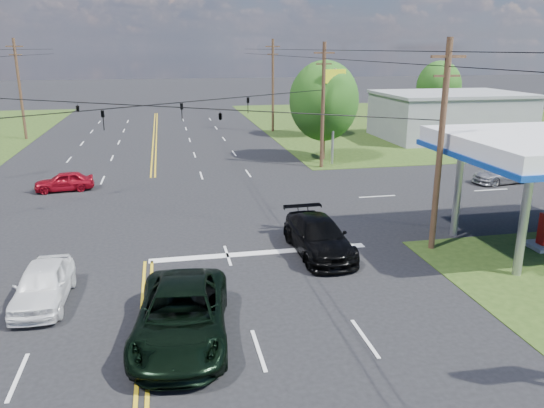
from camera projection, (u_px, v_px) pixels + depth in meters
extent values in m
plane|color=black|center=(151.00, 210.00, 30.86)|extent=(280.00, 280.00, 0.00)
cube|color=#233B13|center=(435.00, 122.00, 67.64)|extent=(46.00, 48.00, 0.03)
cube|color=silver|center=(260.00, 253.00, 24.30)|extent=(10.00, 0.50, 0.02)
cube|color=gray|center=(449.00, 117.00, 54.79)|extent=(14.00, 10.00, 4.40)
cylinder|color=#A5A5AA|center=(524.00, 222.00, 21.33)|extent=(0.36, 0.36, 4.65)
cylinder|color=#A5A5AA|center=(458.00, 190.00, 26.03)|extent=(0.36, 0.36, 4.65)
cylinder|color=#432C1C|center=(440.00, 149.00, 23.55)|extent=(0.28, 0.28, 9.50)
cube|color=#432C1C|center=(449.00, 57.00, 22.43)|extent=(1.60, 0.12, 0.12)
cube|color=#432C1C|center=(447.00, 76.00, 22.66)|extent=(1.20, 0.10, 0.10)
cylinder|color=#432C1C|center=(323.00, 106.00, 40.47)|extent=(0.28, 0.28, 9.50)
cube|color=#432C1C|center=(324.00, 53.00, 39.35)|extent=(1.60, 0.12, 0.12)
cube|color=#432C1C|center=(324.00, 64.00, 39.58)|extent=(1.20, 0.10, 0.10)
cylinder|color=#432C1C|center=(20.00, 90.00, 53.27)|extent=(0.28, 0.28, 10.00)
cube|color=#432C1C|center=(14.00, 46.00, 52.08)|extent=(1.60, 0.12, 0.12)
cube|color=#432C1C|center=(15.00, 55.00, 52.30)|extent=(1.20, 0.10, 0.10)
cylinder|color=#432C1C|center=(273.00, 86.00, 58.25)|extent=(0.28, 0.28, 10.00)
cube|color=#432C1C|center=(273.00, 46.00, 57.06)|extent=(1.60, 0.12, 0.12)
cube|color=#432C1C|center=(273.00, 54.00, 57.29)|extent=(1.20, 0.10, 0.10)
imported|color=black|center=(103.00, 120.00, 27.57)|extent=(0.17, 0.21, 1.05)
imported|color=black|center=(182.00, 112.00, 31.08)|extent=(0.17, 0.21, 1.05)
imported|color=black|center=(248.00, 105.00, 34.80)|extent=(0.17, 0.21, 1.05)
imported|color=black|center=(78.00, 107.00, 31.04)|extent=(1.24, 0.26, 0.50)
imported|color=black|center=(220.00, 115.00, 27.46)|extent=(1.24, 0.26, 0.50)
cylinder|color=black|center=(383.00, 51.00, 28.96)|extent=(0.04, 100.00, 0.04)
cylinder|color=black|center=(383.00, 62.00, 29.12)|extent=(0.04, 100.00, 0.04)
cylinder|color=#432C1C|center=(323.00, 140.00, 44.36)|extent=(0.36, 0.36, 3.30)
ellipsoid|color=#124415|center=(324.00, 101.00, 43.44)|extent=(5.70, 5.70, 6.60)
cylinder|color=#432C1C|center=(313.00, 123.00, 56.17)|extent=(0.36, 0.36, 2.86)
ellipsoid|color=#124415|center=(313.00, 96.00, 55.38)|extent=(4.94, 4.94, 5.72)
cylinder|color=#432C1C|center=(437.00, 111.00, 65.14)|extent=(0.36, 0.36, 3.08)
ellipsoid|color=#124415|center=(439.00, 86.00, 64.28)|extent=(5.32, 5.32, 6.16)
imported|color=black|center=(182.00, 315.00, 16.88)|extent=(3.57, 6.54, 1.74)
imported|color=black|center=(318.00, 236.00, 24.11)|extent=(2.45, 5.67, 1.62)
imported|color=white|center=(43.00, 284.00, 19.38)|extent=(1.85, 4.42, 1.50)
imported|color=maroon|center=(64.00, 181.00, 34.77)|extent=(3.86, 1.90, 1.27)
imported|color=#A8A8AD|center=(504.00, 173.00, 36.85)|extent=(4.80, 2.43, 1.33)
cylinder|color=#A5A5AA|center=(333.00, 117.00, 41.91)|extent=(0.20, 0.20, 7.55)
cube|color=#D1DA17|center=(335.00, 76.00, 41.01)|extent=(2.01, 1.05, 1.04)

